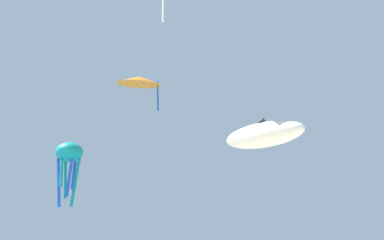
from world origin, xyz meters
TOP-DOWN VIEW (x-y plane):
  - kite_inflatable_white at (2.00, 9.02)m, footprint 4.93×4.56m
  - kite_octopus_teal at (-12.73, 25.91)m, footprint 3.47×3.47m
  - kite_delta_orange at (-6.21, 22.36)m, footprint 4.73×4.78m

SIDE VIEW (x-z plane):
  - kite_inflatable_white at x=2.00m, z-range 7.06..9.10m
  - kite_octopus_teal at x=-12.73m, z-range 7.44..13.36m
  - kite_delta_orange at x=-6.21m, z-range 14.75..18.30m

